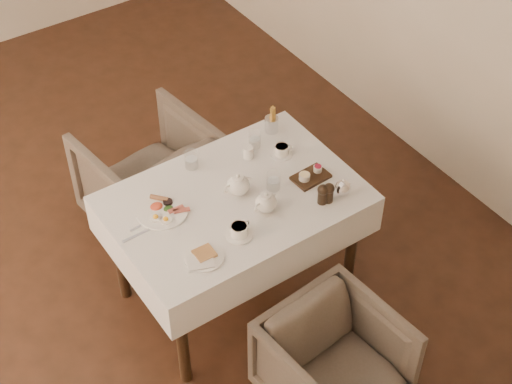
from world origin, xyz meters
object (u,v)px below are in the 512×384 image
object	(u,v)px
armchair_far	(153,178)
table	(235,213)
breakfast_plate	(162,210)
armchair_near	(334,364)
teapot_centre	(238,184)

from	to	relation	value
armchair_far	table	bearing A→B (deg)	88.97
breakfast_plate	armchair_far	bearing A→B (deg)	52.54
table	armchair_near	size ratio (longest dim) A/B	2.06
armchair_near	armchair_far	world-z (taller)	armchair_far
armchair_near	breakfast_plate	distance (m)	1.15
table	teapot_centre	world-z (taller)	teapot_centre
armchair_near	breakfast_plate	world-z (taller)	breakfast_plate
armchair_far	breakfast_plate	world-z (taller)	breakfast_plate
table	armchair_near	bearing A→B (deg)	-88.40
table	armchair_near	distance (m)	0.92
armchair_near	breakfast_plate	xyz separation A→B (m)	(-0.38, 0.97, 0.48)
armchair_far	breakfast_plate	size ratio (longest dim) A/B	2.82
armchair_far	breakfast_plate	distance (m)	0.84
armchair_near	armchair_far	bearing A→B (deg)	88.85
table	armchair_far	bearing A→B (deg)	96.14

